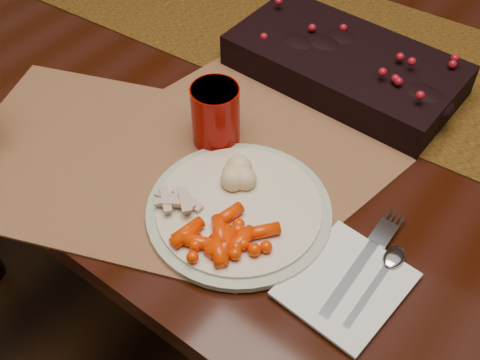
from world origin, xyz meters
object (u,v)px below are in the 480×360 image
Objects in this scene: placemat_main at (256,141)px; mashed_potatoes at (240,172)px; baby_carrots at (223,233)px; red_cup at (216,115)px; centerpiece at (345,60)px; dinner_plate at (239,210)px; turkey_shreds at (176,200)px; napkin at (346,284)px; dining_table at (336,242)px.

placemat_main is 0.11m from mashed_potatoes.
baby_carrots is 0.21m from red_cup.
centerpiece is at bearing 91.95° from placemat_main.
turkey_shreds reaches higher than dinner_plate.
baby_carrots is 1.36× the size of mashed_potatoes.
mashed_potatoes reaches higher than napkin.
centerpiece is 0.36m from dinner_plate.
mashed_potatoes is at bearing -57.59° from placemat_main.
placemat_main is 0.15m from dinner_plate.
baby_carrots reaches higher than dinner_plate.
red_cup is at bearing -135.40° from placemat_main.
turkey_shreds is 0.48× the size of napkin.
centerpiece is at bearing 92.74° from mashed_potatoes.
napkin is (0.17, 0.04, -0.02)m from baby_carrots.
dining_table is at bearing 88.13° from baby_carrots.
mashed_potatoes reaches higher than baby_carrots.
napkin reaches higher than placemat_main.
mashed_potatoes is 0.11m from red_cup.
placemat_main is at bearing 88.75° from turkey_shreds.
baby_carrots is at bearing -48.52° from red_cup.
dining_table is 0.50m from red_cup.
centerpiece is 1.49× the size of dinner_plate.
centerpiece reaches higher than placemat_main.
red_cup reaches higher than placemat_main.
dinner_plate is 0.06m from baby_carrots.
baby_carrots is 0.17m from napkin.
placemat_main is (-0.03, -0.22, -0.04)m from centerpiece.
placemat_main is 3.95× the size of red_cup.
mashed_potatoes reaches higher than turkey_shreds.
red_cup is at bearing 164.21° from napkin.
napkin is at bearing 8.68° from turkey_shreds.
turkey_shreds reaches higher than placemat_main.
centerpiece is at bearing 125.59° from napkin.
baby_carrots is (0.06, -0.41, -0.01)m from centerpiece.
dining_table is 0.50m from mashed_potatoes.
red_cup is at bearing 131.48° from baby_carrots.
red_cup is (-0.15, -0.21, 0.43)m from dining_table.
dining_table is 11.64× the size of napkin.
turkey_shreds is 0.26m from napkin.
dinner_plate is (-0.03, -0.30, 0.39)m from dining_table.
placemat_main is 0.08m from red_cup.
dinner_plate is (0.04, -0.35, -0.03)m from centerpiece.
mashed_potatoes is at bearing -32.74° from red_cup.
napkin is at bearing -63.88° from dining_table.
turkey_shreds is 0.16m from red_cup.
napkin is at bearing -19.73° from red_cup.
turkey_shreds is at bearing -82.29° from placemat_main.
dinner_plate is 0.18m from napkin.
centerpiece is 3.81× the size of baby_carrots.
dining_table is 0.52m from napkin.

